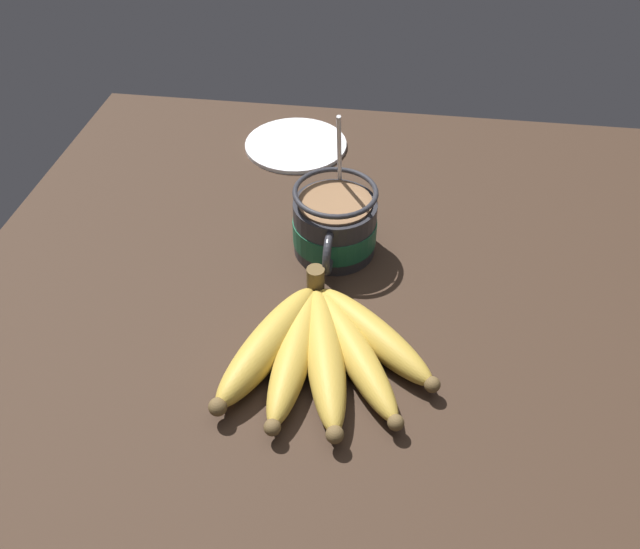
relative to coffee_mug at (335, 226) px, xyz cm
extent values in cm
cube|color=#332319|center=(9.80, 2.67, -5.14)|extent=(90.62, 90.62, 2.78)
cylinder|color=#28282D|center=(-0.10, 0.00, -0.26)|extent=(9.84, 9.84, 6.98)
cylinder|color=#195638|center=(-0.10, 0.00, -0.76)|extent=(10.04, 10.04, 2.99)
torus|color=#28282D|center=(5.64, 0.00, 0.52)|extent=(5.00, 0.90, 5.00)
cylinder|color=#846042|center=(-0.10, 0.00, 3.33)|extent=(8.64, 8.64, 0.40)
torus|color=#28282D|center=(-0.10, 0.00, 4.80)|extent=(9.84, 9.84, 0.60)
cylinder|color=silver|center=(-4.11, 0.00, 5.56)|extent=(5.06, 0.50, 15.75)
ellipsoid|color=silver|center=(-1.82, 0.00, -2.25)|extent=(3.00, 2.00, 0.80)
cylinder|color=brown|center=(8.47, -1.07, -0.97)|extent=(2.00, 2.00, 3.00)
ellipsoid|color=#B79338|center=(17.59, -4.55, -1.77)|extent=(17.77, 9.94, 3.96)
sphere|color=brown|center=(25.77, -7.67, -1.77)|extent=(1.78, 1.78, 1.78)
ellipsoid|color=#B79338|center=(18.29, -1.72, -1.97)|extent=(17.87, 4.72, 3.56)
sphere|color=brown|center=(27.10, -2.30, -1.97)|extent=(1.60, 1.60, 1.60)
ellipsoid|color=#B79338|center=(18.28, 1.25, -1.87)|extent=(18.54, 7.83, 3.76)
sphere|color=brown|center=(27.12, 3.34, -1.87)|extent=(1.69, 1.69, 1.69)
ellipsoid|color=#B79338|center=(17.19, 4.04, -2.01)|extent=(17.46, 12.20, 3.47)
sphere|color=brown|center=(25.04, 8.65, -2.01)|extent=(1.56, 1.56, 1.56)
ellipsoid|color=#B79338|center=(14.75, 5.77, -1.97)|extent=(13.82, 14.61, 3.56)
sphere|color=brown|center=(20.34, 11.88, -1.97)|extent=(1.60, 1.60, 1.60)
cylinder|color=white|center=(-22.93, -8.61, -3.45)|extent=(15.26, 15.26, 0.60)
camera|label=1|loc=(57.73, 6.27, 46.17)|focal=35.00mm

